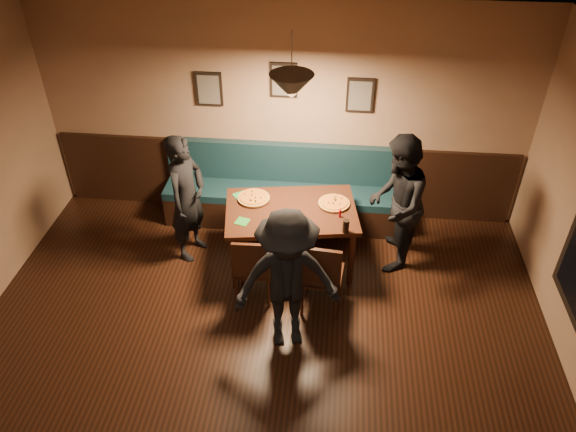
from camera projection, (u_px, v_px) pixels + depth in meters
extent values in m
plane|color=silver|center=(218.00, 164.00, 3.14)|extent=(7.00, 7.00, 0.00)
plane|color=#8C704F|center=(284.00, 114.00, 6.77)|extent=(6.00, 0.00, 6.00)
cube|color=black|center=(284.00, 178.00, 7.28)|extent=(5.88, 0.06, 1.00)
cube|color=black|center=(209.00, 89.00, 6.64)|extent=(0.32, 0.04, 0.42)
cube|color=black|center=(284.00, 80.00, 6.48)|extent=(0.32, 0.04, 0.42)
cube|color=black|center=(360.00, 95.00, 6.49)|extent=(0.32, 0.04, 0.42)
cone|color=black|center=(292.00, 86.00, 5.35)|extent=(0.44, 0.44, 0.25)
cube|color=black|center=(291.00, 237.00, 6.46)|extent=(1.59, 1.15, 0.78)
imported|color=black|center=(187.00, 198.00, 6.38)|extent=(0.55, 0.67, 1.59)
imported|color=black|center=(396.00, 204.00, 6.21)|extent=(0.75, 0.90, 1.67)
imported|color=black|center=(287.00, 282.00, 5.26)|extent=(1.13, 0.80, 1.59)
cylinder|color=#C76825|center=(254.00, 198.00, 6.37)|extent=(0.38, 0.38, 0.04)
cylinder|color=gold|center=(291.00, 220.00, 6.04)|extent=(0.42, 0.42, 0.04)
cylinder|color=orange|center=(334.00, 203.00, 6.29)|extent=(0.43, 0.43, 0.04)
cylinder|color=black|center=(346.00, 226.00, 5.85)|extent=(0.08, 0.08, 0.15)
cylinder|color=maroon|center=(340.00, 213.00, 6.08)|extent=(0.03, 0.03, 0.12)
cube|color=#1D7036|center=(240.00, 196.00, 6.44)|extent=(0.20, 0.20, 0.01)
cube|color=#1B681E|center=(242.00, 222.00, 6.04)|extent=(0.17, 0.17, 0.01)
cube|color=#B3B3B8|center=(285.00, 229.00, 5.94)|extent=(0.19, 0.06, 0.00)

